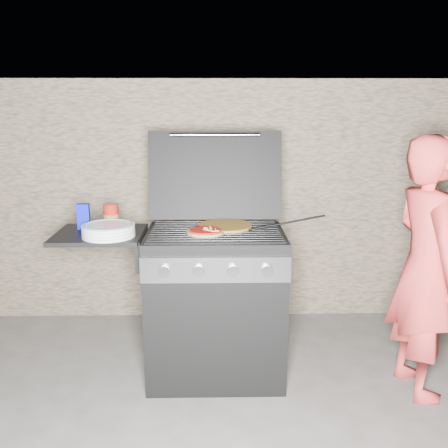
{
  "coord_description": "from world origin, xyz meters",
  "views": [
    {
      "loc": [
        -0.0,
        -2.8,
        1.63
      ],
      "look_at": [
        0.05,
        0.0,
        0.95
      ],
      "focal_mm": 40.0,
      "sensor_mm": 36.0,
      "label": 1
    }
  ],
  "objects_px": {
    "sauce_jar": "(111,215)",
    "person": "(425,268)",
    "gas_grill": "(174,304)",
    "pizza_topped": "(205,231)"
  },
  "relations": [
    {
      "from": "sauce_jar",
      "to": "person",
      "type": "relative_size",
      "value": 0.1
    },
    {
      "from": "gas_grill",
      "to": "sauce_jar",
      "type": "relative_size",
      "value": 9.53
    },
    {
      "from": "gas_grill",
      "to": "sauce_jar",
      "type": "distance_m",
      "value": 0.65
    },
    {
      "from": "gas_grill",
      "to": "pizza_topped",
      "type": "height_order",
      "value": "pizza_topped"
    },
    {
      "from": "gas_grill",
      "to": "pizza_topped",
      "type": "bearing_deg",
      "value": -16.43
    },
    {
      "from": "sauce_jar",
      "to": "person",
      "type": "height_order",
      "value": "person"
    },
    {
      "from": "sauce_jar",
      "to": "person",
      "type": "xyz_separation_m",
      "value": [
        1.79,
        -0.32,
        -0.24
      ]
    },
    {
      "from": "pizza_topped",
      "to": "sauce_jar",
      "type": "height_order",
      "value": "sauce_jar"
    },
    {
      "from": "pizza_topped",
      "to": "person",
      "type": "relative_size",
      "value": 0.15
    },
    {
      "from": "gas_grill",
      "to": "sauce_jar",
      "type": "xyz_separation_m",
      "value": [
        -0.38,
        0.14,
        0.52
      ]
    }
  ]
}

